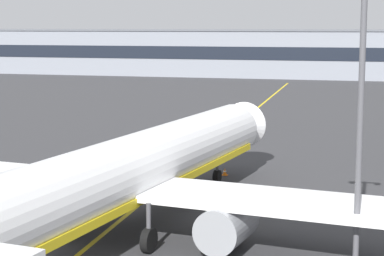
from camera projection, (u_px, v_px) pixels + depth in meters
taxiway_centreline at (176, 175)px, 53.90m from camera, size 7.80×179.86×0.01m
airliner_foreground at (120, 176)px, 37.63m from camera, size 32.35×41.47×11.65m
apron_lamp_post at (361, 110)px, 31.50m from camera, size 2.24×0.90×14.62m
safety_cone_by_nose_gear at (225, 172)px, 53.81m from camera, size 0.44×0.44×0.55m
terminal_building at (285, 53)px, 155.33m from camera, size 165.93×12.40×10.59m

